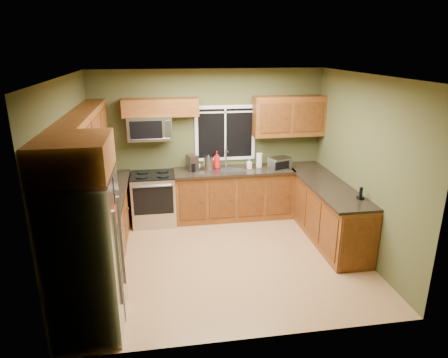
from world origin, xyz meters
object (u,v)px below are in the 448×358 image
object	(u,v)px
range	(154,198)
toaster_oven	(280,163)
microwave	(150,128)
kettle	(208,163)
soap_bottle_c	(197,165)
soap_bottle_a	(217,160)
coffee_maker	(192,163)
soap_bottle_b	(249,164)
paper_towel_roll	(259,160)
refrigerator	(85,256)
cordless_phone	(361,195)

from	to	relation	value
range	toaster_oven	world-z (taller)	toaster_oven
microwave	kettle	distance (m)	1.20
kettle	soap_bottle_c	bearing A→B (deg)	152.73
toaster_oven	soap_bottle_a	size ratio (longest dim) A/B	1.34
coffee_maker	soap_bottle_b	size ratio (longest dim) A/B	1.57
paper_towel_roll	soap_bottle_b	size ratio (longest dim) A/B	1.57
refrigerator	range	xyz separation A→B (m)	(0.69, 2.77, -0.43)
refrigerator	soap_bottle_b	world-z (taller)	refrigerator
toaster_oven	soap_bottle_b	bearing A→B (deg)	166.27
range	kettle	world-z (taller)	kettle
microwave	cordless_phone	world-z (taller)	microwave
kettle	range	bearing A→B (deg)	-177.89
range	kettle	size ratio (longest dim) A/B	3.13
toaster_oven	soap_bottle_c	size ratio (longest dim) A/B	2.47
kettle	refrigerator	bearing A→B (deg)	-121.04
range	soap_bottle_b	size ratio (longest dim) A/B	5.17
microwave	paper_towel_roll	xyz separation A→B (m)	(1.95, -0.03, -0.66)
paper_towel_roll	soap_bottle_a	xyz separation A→B (m)	(-0.78, 0.05, 0.03)
refrigerator	range	world-z (taller)	refrigerator
coffee_maker	soap_bottle_b	xyz separation A→B (m)	(1.04, -0.04, -0.04)
coffee_maker	soap_bottle_c	xyz separation A→B (m)	(0.09, 0.07, -0.05)
paper_towel_roll	soap_bottle_a	size ratio (longest dim) A/B	0.91
toaster_oven	kettle	distance (m)	1.30
microwave	kettle	world-z (taller)	microwave
toaster_oven	paper_towel_roll	world-z (taller)	paper_towel_roll
soap_bottle_a	soap_bottle_b	bearing A→B (deg)	-12.05
microwave	soap_bottle_b	xyz separation A→B (m)	(1.75, -0.11, -0.70)
coffee_maker	microwave	bearing A→B (deg)	174.90
coffee_maker	cordless_phone	size ratio (longest dim) A/B	1.56
toaster_oven	kettle	world-z (taller)	kettle
range	soap_bottle_a	bearing A→B (deg)	7.51
soap_bottle_c	cordless_phone	size ratio (longest dim) A/B	0.94
microwave	soap_bottle_c	xyz separation A→B (m)	(0.80, 0.00, -0.70)
refrigerator	coffee_maker	distance (m)	3.17
soap_bottle_b	cordless_phone	xyz separation A→B (m)	(1.28, -1.76, -0.04)
coffee_maker	paper_towel_roll	distance (m)	1.24
paper_towel_roll	range	bearing A→B (deg)	-177.00
refrigerator	toaster_oven	world-z (taller)	refrigerator
toaster_oven	soap_bottle_c	bearing A→B (deg)	170.79
range	cordless_phone	xyz separation A→B (m)	(3.03, -1.73, 0.53)
coffee_maker	soap_bottle_b	distance (m)	1.04
kettle	coffee_maker	bearing A→B (deg)	172.94
microwave	soap_bottle_b	world-z (taller)	microwave
range	cordless_phone	size ratio (longest dim) A/B	5.15
microwave	soap_bottle_b	size ratio (longest dim) A/B	4.19
microwave	paper_towel_roll	size ratio (longest dim) A/B	2.67
toaster_oven	cordless_phone	world-z (taller)	toaster_oven
range	soap_bottle_c	bearing A→B (deg)	9.92
refrigerator	toaster_oven	bearing A→B (deg)	41.83
soap_bottle_c	soap_bottle_a	bearing A→B (deg)	2.21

